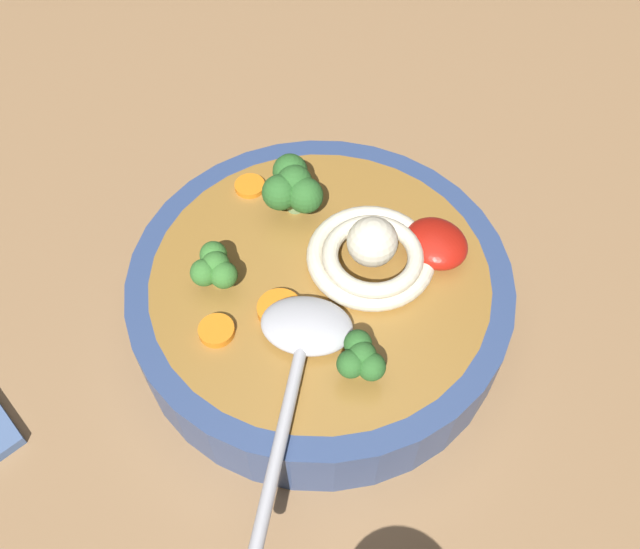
% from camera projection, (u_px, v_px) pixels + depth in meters
% --- Properties ---
extents(table_slab, '(1.26, 1.26, 0.04)m').
position_uv_depth(table_slab, '(295.00, 324.00, 0.52)').
color(table_slab, '#936D47').
rests_on(table_slab, ground).
extents(soup_bowl, '(0.27, 0.27, 0.05)m').
position_uv_depth(soup_bowl, '(320.00, 294.00, 0.48)').
color(soup_bowl, '#334775').
rests_on(soup_bowl, table_slab).
extents(noodle_pile, '(0.10, 0.10, 0.04)m').
position_uv_depth(noodle_pile, '(372.00, 253.00, 0.46)').
color(noodle_pile, beige).
rests_on(noodle_pile, soup_bowl).
extents(soup_spoon, '(0.14, 0.15, 0.02)m').
position_uv_depth(soup_spoon, '(303.00, 344.00, 0.42)').
color(soup_spoon, '#B7B7BC').
rests_on(soup_spoon, soup_bowl).
extents(chili_sauce_dollop, '(0.05, 0.04, 0.02)m').
position_uv_depth(chili_sauce_dollop, '(436.00, 243.00, 0.46)').
color(chili_sauce_dollop, '#B2190F').
rests_on(chili_sauce_dollop, soup_bowl).
extents(broccoli_floret_far, '(0.05, 0.04, 0.04)m').
position_uv_depth(broccoli_floret_far, '(293.00, 186.00, 0.48)').
color(broccoli_floret_far, '#7A9E60').
rests_on(broccoli_floret_far, soup_bowl).
extents(broccoli_floret_right, '(0.04, 0.03, 0.03)m').
position_uv_depth(broccoli_floret_right, '(214.00, 267.00, 0.44)').
color(broccoli_floret_right, '#7A9E60').
rests_on(broccoli_floret_right, soup_bowl).
extents(broccoli_floret_beside_chili, '(0.03, 0.03, 0.03)m').
position_uv_depth(broccoli_floret_beside_chili, '(361.00, 358.00, 0.40)').
color(broccoli_floret_beside_chili, '#7A9E60').
rests_on(broccoli_floret_beside_chili, soup_bowl).
extents(carrot_slice_near_spoon, '(0.02, 0.02, 0.00)m').
position_uv_depth(carrot_slice_near_spoon, '(250.00, 186.00, 0.51)').
color(carrot_slice_near_spoon, orange).
rests_on(carrot_slice_near_spoon, soup_bowl).
extents(carrot_slice_front, '(0.03, 0.03, 0.01)m').
position_uv_depth(carrot_slice_front, '(279.00, 309.00, 0.44)').
color(carrot_slice_front, orange).
rests_on(carrot_slice_front, soup_bowl).
extents(carrot_slice_rear, '(0.02, 0.02, 0.01)m').
position_uv_depth(carrot_slice_rear, '(217.00, 331.00, 0.43)').
color(carrot_slice_rear, orange).
rests_on(carrot_slice_rear, soup_bowl).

